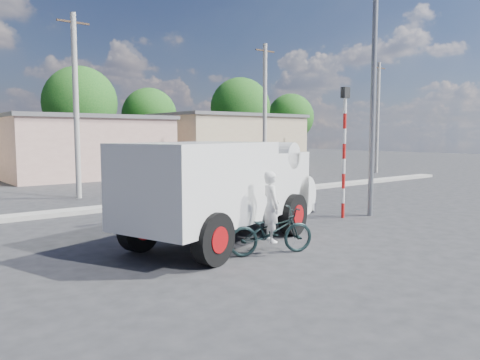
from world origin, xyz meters
TOP-DOWN VIEW (x-y plane):
  - ground_plane at (0.00, 0.00)m, footprint 120.00×120.00m
  - median at (0.00, 8.00)m, footprint 40.00×0.80m
  - truck at (-1.95, 1.19)m, footprint 6.72×4.09m
  - bicycle at (-1.96, -0.54)m, footprint 2.22×1.39m
  - cyclist at (-1.96, -0.54)m, footprint 0.58×0.71m
  - car_cream at (10.15, 16.61)m, footprint 4.07×2.16m
  - car_red at (13.98, 18.70)m, footprint 4.90×3.40m
  - traffic_pole at (3.20, 1.50)m, footprint 0.28×0.18m
  - streetlight at (4.14, 1.20)m, footprint 2.34×0.22m
  - building_row at (1.10, 22.00)m, footprint 37.80×7.30m
  - tree_row at (7.45, 28.53)m, footprint 51.24×7.43m
  - utility_poles at (3.25, 12.00)m, footprint 35.40×0.24m

SIDE VIEW (x-z plane):
  - ground_plane at x=0.00m, z-range 0.00..0.00m
  - median at x=0.00m, z-range 0.00..0.16m
  - bicycle at x=-1.96m, z-range 0.00..1.10m
  - car_cream at x=10.15m, z-range 0.00..1.27m
  - car_red at x=13.98m, z-range 0.00..1.55m
  - cyclist at x=-1.96m, z-range 0.00..1.67m
  - truck at x=-1.95m, z-range 0.14..2.76m
  - building_row at x=1.10m, z-range -0.09..4.35m
  - traffic_pole at x=3.20m, z-range 0.41..4.77m
  - utility_poles at x=3.25m, z-range 0.07..8.07m
  - tree_row at x=7.45m, z-range 0.75..9.17m
  - streetlight at x=4.14m, z-range 0.46..9.46m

